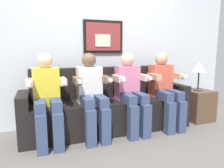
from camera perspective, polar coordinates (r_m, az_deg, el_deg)
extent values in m
plane|color=#66605B|center=(2.86, 1.06, -14.45)|extent=(6.21, 6.21, 0.00)
cube|color=silver|center=(3.35, -3.67, 11.80)|extent=(4.78, 0.05, 2.60)
cube|color=black|center=(3.33, -2.39, 12.68)|extent=(0.63, 0.03, 0.50)
cube|color=maroon|center=(3.32, -2.31, 12.70)|extent=(0.55, 0.02, 0.42)
cube|color=beige|center=(3.30, -2.50, 11.73)|extent=(0.24, 0.02, 0.18)
cube|color=black|center=(3.04, -0.91, -8.48)|extent=(2.10, 0.58, 0.45)
cube|color=black|center=(3.14, -2.24, 0.54)|extent=(2.10, 0.14, 0.45)
cube|color=black|center=(2.87, -22.80, -8.53)|extent=(0.14, 0.58, 0.62)
cube|color=black|center=(3.52, 16.59, -4.93)|extent=(0.14, 0.58, 0.62)
cube|color=yellow|center=(2.76, -17.47, -0.74)|extent=(0.32, 0.20, 0.48)
sphere|color=beige|center=(2.73, -17.80, 6.00)|extent=(0.19, 0.19, 0.19)
cube|color=#38476B|center=(2.60, -19.06, -5.48)|extent=(0.12, 0.40, 0.12)
cube|color=#38476B|center=(2.61, -15.09, -5.25)|extent=(0.12, 0.40, 0.12)
cube|color=#38476B|center=(2.50, -18.61, -12.94)|extent=(0.12, 0.12, 0.45)
cube|color=#38476B|center=(2.51, -14.40, -12.67)|extent=(0.12, 0.12, 0.45)
cube|color=beige|center=(2.63, -21.56, 0.32)|extent=(0.08, 0.28, 0.08)
cube|color=beige|center=(2.65, -13.32, 0.77)|extent=(0.08, 0.28, 0.08)
cube|color=white|center=(2.49, -12.90, 0.49)|extent=(0.04, 0.13, 0.04)
cube|color=white|center=(2.47, -21.66, 0.01)|extent=(0.04, 0.10, 0.04)
cube|color=white|center=(2.84, -6.19, -0.11)|extent=(0.32, 0.20, 0.48)
sphere|color=brown|center=(2.81, -6.30, 6.46)|extent=(0.19, 0.19, 0.19)
cube|color=#38476B|center=(2.67, -6.97, -4.69)|extent=(0.12, 0.40, 0.12)
cube|color=#38476B|center=(2.71, -3.25, -4.41)|extent=(0.12, 0.40, 0.12)
cube|color=#38476B|center=(2.57, -5.81, -11.91)|extent=(0.12, 0.12, 0.45)
cube|color=#38476B|center=(2.61, -1.91, -11.48)|extent=(0.12, 0.12, 0.45)
cube|color=brown|center=(2.67, -9.56, 0.97)|extent=(0.08, 0.28, 0.08)
cube|color=brown|center=(2.77, -1.80, 1.36)|extent=(0.08, 0.28, 0.08)
cube|color=white|center=(2.62, -0.70, 1.13)|extent=(0.04, 0.13, 0.04)
cube|color=white|center=(2.52, -8.90, 0.70)|extent=(0.04, 0.10, 0.04)
cube|color=pink|center=(3.02, 4.13, 0.47)|extent=(0.32, 0.20, 0.48)
sphere|color=beige|center=(2.99, 4.20, 6.65)|extent=(0.19, 0.19, 0.19)
cube|color=#38476B|center=(2.84, 4.07, -3.79)|extent=(0.12, 0.40, 0.12)
cube|color=#38476B|center=(2.91, 7.31, -3.50)|extent=(0.12, 0.40, 0.12)
cube|color=#38476B|center=(2.74, 5.73, -10.48)|extent=(0.12, 0.12, 0.45)
cube|color=#38476B|center=(2.82, 9.07, -9.98)|extent=(0.12, 0.12, 0.45)
cube|color=beige|center=(2.83, 1.62, 1.53)|extent=(0.08, 0.28, 0.08)
cube|color=beige|center=(2.99, 8.42, 1.85)|extent=(0.08, 0.28, 0.08)
cube|color=white|center=(2.85, 9.95, 1.65)|extent=(0.04, 0.13, 0.04)
cube|color=white|center=(2.68, 2.88, 1.31)|extent=(0.04, 0.10, 0.04)
cube|color=#D8593F|center=(3.29, 13.04, 0.96)|extent=(0.32, 0.20, 0.48)
sphere|color=tan|center=(3.26, 13.25, 6.64)|extent=(0.19, 0.19, 0.19)
cube|color=#38476B|center=(3.10, 13.53, -2.91)|extent=(0.12, 0.40, 0.12)
cube|color=#38476B|center=(3.20, 16.22, -2.64)|extent=(0.12, 0.40, 0.12)
cube|color=#38476B|center=(3.02, 15.43, -8.94)|extent=(0.12, 0.12, 0.45)
cube|color=#38476B|center=(3.12, 18.16, -8.46)|extent=(0.12, 0.12, 0.45)
cube|color=tan|center=(3.07, 11.33, 1.97)|extent=(0.08, 0.28, 0.08)
cube|color=tan|center=(3.29, 17.01, 2.21)|extent=(0.08, 0.28, 0.08)
cube|color=white|center=(3.16, 18.76, 2.04)|extent=(0.04, 0.13, 0.04)
cube|color=brown|center=(3.75, 22.39, -5.35)|extent=(0.40, 0.40, 0.50)
cylinder|color=#333338|center=(3.68, 22.29, -1.47)|extent=(0.14, 0.14, 0.02)
cylinder|color=#333338|center=(3.66, 22.44, 0.85)|extent=(0.02, 0.02, 0.28)
cone|color=silver|center=(3.63, 22.65, 4.28)|extent=(0.22, 0.22, 0.16)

